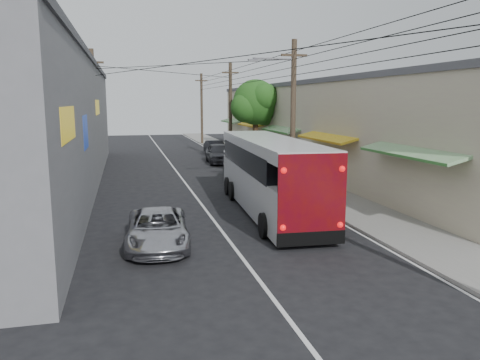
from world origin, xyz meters
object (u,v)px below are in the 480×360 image
object	(u,v)px
jeepney	(158,229)
parked_suv	(252,169)
pedestrian_far	(337,185)
pedestrian_near	(312,182)
parked_car_far	(215,148)
coach_bus	(269,174)
parked_car_mid	(219,153)

from	to	relation	value
jeepney	parked_suv	distance (m)	12.62
parked_suv	pedestrian_far	size ratio (longest dim) A/B	4.07
jeepney	parked_suv	bearing A→B (deg)	63.77
jeepney	pedestrian_near	world-z (taller)	pedestrian_near
parked_suv	parked_car_far	distance (m)	15.64
jeepney	pedestrian_near	xyz separation A→B (m)	(7.88, 5.52, 0.34)
parked_car_far	parked_suv	bearing A→B (deg)	-96.47
parked_car_far	pedestrian_near	distance (m)	21.06
parked_suv	pedestrian_near	bearing A→B (deg)	-73.47
jeepney	parked_suv	size ratio (longest dim) A/B	0.70
coach_bus	parked_suv	distance (m)	7.09
coach_bus	parked_suv	bearing A→B (deg)	83.97
parked_suv	pedestrian_near	world-z (taller)	parked_suv
parked_suv	jeepney	bearing A→B (deg)	-119.71
parked_car_mid	parked_car_far	world-z (taller)	parked_car_mid
parked_suv	parked_car_far	size ratio (longest dim) A/B	1.56
coach_bus	jeepney	bearing A→B (deg)	-139.21
parked_car_mid	parked_suv	bearing A→B (deg)	-86.58
coach_bus	parked_car_mid	distance (m)	16.97
jeepney	parked_car_mid	distance (m)	21.82
parked_suv	pedestrian_far	xyz separation A→B (m)	(2.54, -6.15, -0.02)
parked_suv	coach_bus	bearing A→B (deg)	-99.01
coach_bus	parked_car_far	distance (m)	22.69
parked_car_far	pedestrian_near	xyz separation A→B (m)	(0.80, -21.05, 0.29)
pedestrian_near	pedestrian_far	xyz separation A→B (m)	(0.94, -0.72, -0.06)
parked_car_mid	pedestrian_far	distance (m)	16.29
jeepney	parked_car_far	bearing A→B (deg)	78.68
jeepney	pedestrian_near	distance (m)	9.62
parked_suv	parked_car_far	world-z (taller)	parked_suv
jeepney	parked_suv	world-z (taller)	parked_suv
coach_bus	parked_car_mid	size ratio (longest dim) A/B	2.45
jeepney	parked_car_mid	size ratio (longest dim) A/B	0.94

